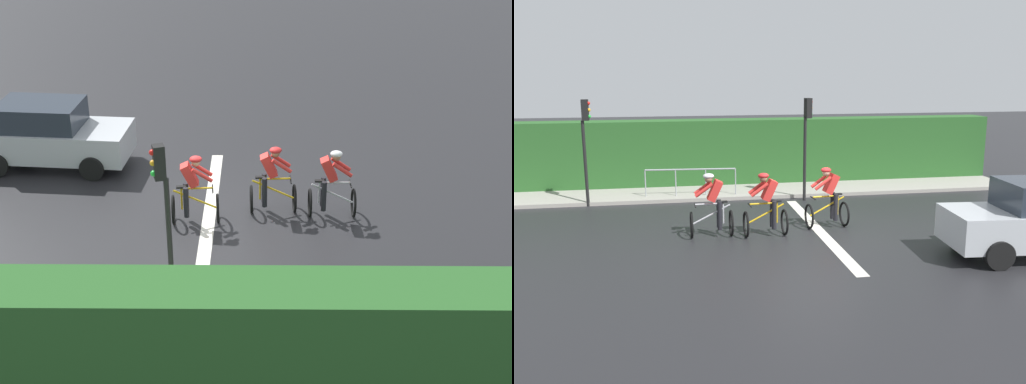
# 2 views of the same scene
# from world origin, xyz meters

# --- Properties ---
(ground_plane) EXTENTS (80.00, 80.00, 0.00)m
(ground_plane) POSITION_xyz_m (0.00, 0.00, 0.00)
(ground_plane) COLOR black
(sidewalk_kerb) EXTENTS (2.80, 21.00, 0.12)m
(sidewalk_kerb) POSITION_xyz_m (5.35, 2.00, 0.06)
(sidewalk_kerb) COLOR #9E998E
(sidewalk_kerb) RESTS_ON ground
(hedge_wall) EXTENTS (1.10, 21.00, 2.45)m
(hedge_wall) POSITION_xyz_m (6.55, 2.00, 1.22)
(hedge_wall) COLOR #265623
(hedge_wall) RESTS_ON ground
(road_marking_stop_line) EXTENTS (7.00, 0.30, 0.01)m
(road_marking_stop_line) POSITION_xyz_m (0.00, -0.16, 0.00)
(road_marking_stop_line) COLOR silver
(road_marking_stop_line) RESTS_ON ground
(cyclist_lead) EXTENTS (0.69, 1.09, 1.66)m
(cyclist_lead) POSITION_xyz_m (-0.03, 2.67, 0.80)
(cyclist_lead) COLOR black
(cyclist_lead) RESTS_ON ground
(cyclist_second) EXTENTS (0.73, 1.11, 1.66)m
(cyclist_second) POSITION_xyz_m (-0.22, 1.30, 0.80)
(cyclist_second) COLOR black
(cyclist_second) RESTS_ON ground
(cyclist_mid) EXTENTS (0.77, 1.13, 1.66)m
(cyclist_mid) POSITION_xyz_m (0.30, -0.49, 0.80)
(cyclist_mid) COLOR black
(cyclist_mid) RESTS_ON ground
(car_silver) EXTENTS (2.14, 4.23, 1.76)m
(car_silver) POSITION_xyz_m (-2.87, -4.57, 0.87)
(car_silver) COLOR #B7BCC1
(car_silver) RESTS_ON ground
(traffic_light_near_crossing) EXTENTS (0.25, 0.30, 3.34)m
(traffic_light_near_crossing) POSITION_xyz_m (3.59, -0.68, 2.22)
(traffic_light_near_crossing) COLOR black
(traffic_light_near_crossing) RESTS_ON ground
(pedestrian_railing_kerbside) EXTENTS (0.27, 3.00, 1.03)m
(pedestrian_railing_kerbside) POSITION_xyz_m (4.45, 3.05, 0.77)
(pedestrian_railing_kerbside) COLOR #999EA3
(pedestrian_railing_kerbside) RESTS_ON ground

